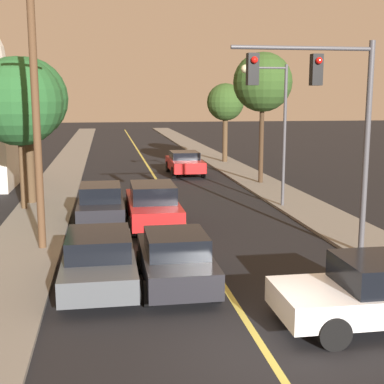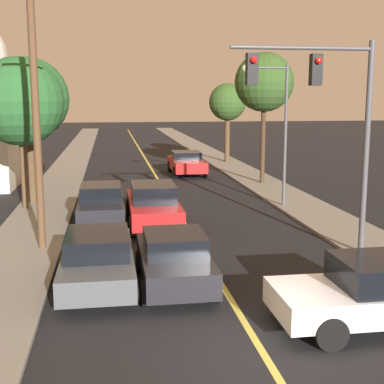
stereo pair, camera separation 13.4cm
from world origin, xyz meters
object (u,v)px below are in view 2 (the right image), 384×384
tree_left_far (20,102)px  car_outer_lane_second (101,204)px  car_outer_lane_front (98,258)px  car_near_lane_front (174,259)px  tree_left_near (28,99)px  car_crossing_right (377,292)px  utility_pole_left (36,111)px  car_far_oncoming (187,163)px  traffic_signal_mast (326,105)px  tree_right_near (264,83)px  tree_right_far (228,103)px  car_near_lane_second (153,204)px  streetlamp_right (274,114)px

tree_left_far → car_outer_lane_second: bearing=-42.8°
car_outer_lane_front → tree_left_far: (-3.33, 10.09, 3.96)m
car_near_lane_front → tree_left_near: size_ratio=0.62×
car_crossing_right → utility_pole_left: utility_pole_left is taller
car_far_oncoming → car_near_lane_front: bearing=80.9°
car_far_oncoming → traffic_signal_mast: bearing=94.7°
tree_right_near → tree_right_far: (0.21, 10.21, -1.20)m
car_near_lane_second → car_outer_lane_front: (-1.96, -6.37, -0.11)m
car_near_lane_front → streetlamp_right: size_ratio=0.66×
tree_left_near → utility_pole_left: bearing=-80.3°
car_near_lane_second → car_crossing_right: 10.64m
car_outer_lane_second → tree_left_far: 5.99m
streetlamp_right → tree_right_near: bearing=77.6°
tree_left_near → tree_left_far: bearing=-95.8°
car_near_lane_front → tree_left_far: size_ratio=0.63×
car_near_lane_front → car_outer_lane_front: size_ratio=0.86×
car_far_oncoming → car_outer_lane_second: bearing=68.1°
car_near_lane_second → streetlamp_right: streetlamp_right is taller
car_outer_lane_second → utility_pole_left: 5.36m
car_crossing_right → tree_right_near: (2.94, 18.92, 4.93)m
traffic_signal_mast → tree_left_far: (-10.06, 8.59, 0.03)m
traffic_signal_mast → tree_left_far: 13.22m
car_outer_lane_second → tree_right_far: (9.12, 18.64, 3.69)m
car_near_lane_second → tree_left_near: size_ratio=0.78×
tree_left_near → tree_left_far: tree_left_near is taller
car_far_oncoming → tree_right_far: bearing=-124.5°
tree_left_far → car_near_lane_second: bearing=-35.1°
tree_left_near → tree_right_near: 12.78m
car_crossing_right → streetlamp_right: size_ratio=0.71×
car_crossing_right → traffic_signal_mast: (0.75, 4.99, 3.91)m
car_outer_lane_front → tree_left_far: size_ratio=0.73×
car_outer_lane_front → car_crossing_right: size_ratio=1.08×
car_near_lane_front → tree_right_far: (7.16, 26.04, 3.75)m
car_near_lane_front → car_far_oncoming: 20.62m
car_near_lane_front → car_far_oncoming: car_far_oncoming is taller
car_near_lane_second → tree_right_far: (7.16, 19.28, 3.64)m
utility_pole_left → tree_left_far: (-1.48, 6.51, 0.22)m
tree_right_near → car_outer_lane_front: bearing=-120.0°
streetlamp_right → tree_left_far: bearing=174.0°
car_near_lane_front → tree_right_far: bearing=74.6°
car_crossing_right → tree_right_far: bearing=-6.2°
car_near_lane_second → car_crossing_right: size_ratio=1.17×
traffic_signal_mast → utility_pole_left: bearing=166.4°
car_near_lane_second → tree_left_near: (-5.16, 5.07, 3.94)m
car_near_lane_second → car_outer_lane_front: size_ratio=1.08×
car_outer_lane_front → traffic_signal_mast: (6.73, 1.51, 3.93)m
car_near_lane_second → tree_left_far: size_ratio=0.79×
traffic_signal_mast → tree_left_far: tree_left_far is taller
car_outer_lane_second → car_crossing_right: bearing=-60.4°
utility_pole_left → tree_right_far: utility_pole_left is taller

